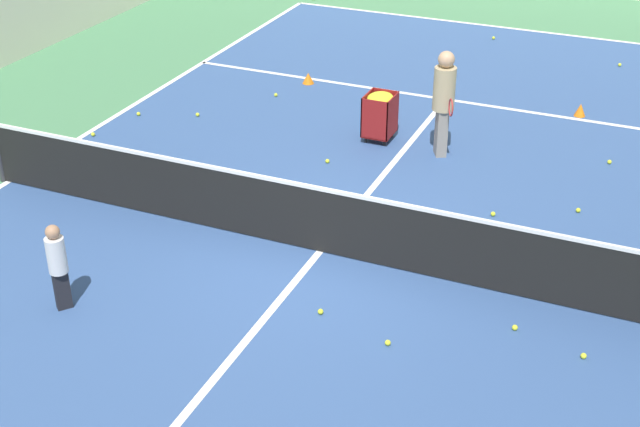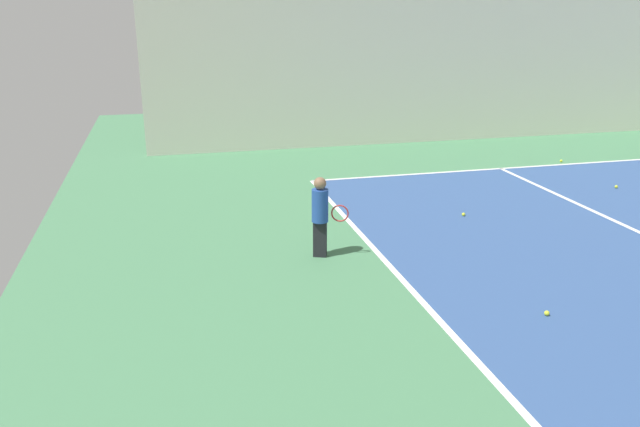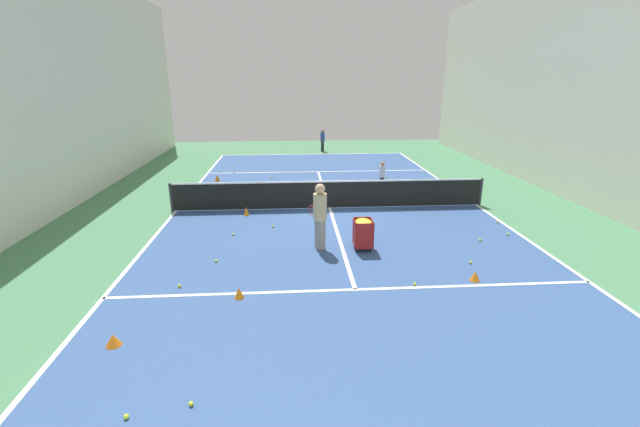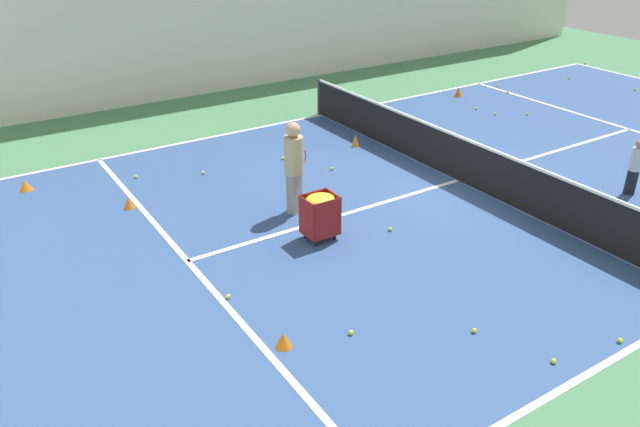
% 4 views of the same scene
% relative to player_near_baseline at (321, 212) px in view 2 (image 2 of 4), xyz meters
% --- Properties ---
extents(line_baseline_near, '(10.45, 0.10, 0.00)m').
position_rel_player_near_baseline_xyz_m(line_baseline_near, '(0.65, 0.94, -0.75)').
color(line_baseline_near, white).
rests_on(line_baseline_near, ground).
extents(player_near_baseline, '(0.34, 0.62, 1.32)m').
position_rel_player_near_baseline_xyz_m(player_near_baseline, '(0.00, 0.00, 0.00)').
color(player_near_baseline, black).
rests_on(player_near_baseline, ground).
extents(tennis_ball_0, '(0.07, 0.07, 0.07)m').
position_rel_player_near_baseline_xyz_m(tennis_ball_0, '(-2.32, 7.41, -0.72)').
color(tennis_ball_0, yellow).
rests_on(tennis_ball_0, ground).
extents(tennis_ball_3, '(0.07, 0.07, 0.07)m').
position_rel_player_near_baseline_xyz_m(tennis_ball_3, '(-1.33, 3.18, -0.72)').
color(tennis_ball_3, yellow).
rests_on(tennis_ball_3, ground).
extents(tennis_ball_4, '(0.07, 0.07, 0.07)m').
position_rel_player_near_baseline_xyz_m(tennis_ball_4, '(-4.83, 7.72, -0.72)').
color(tennis_ball_4, yellow).
rests_on(tennis_ball_4, ground).
extents(tennis_ball_12, '(0.07, 0.07, 0.07)m').
position_rel_player_near_baseline_xyz_m(tennis_ball_12, '(2.73, 2.36, -0.72)').
color(tennis_ball_12, yellow).
rests_on(tennis_ball_12, ground).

